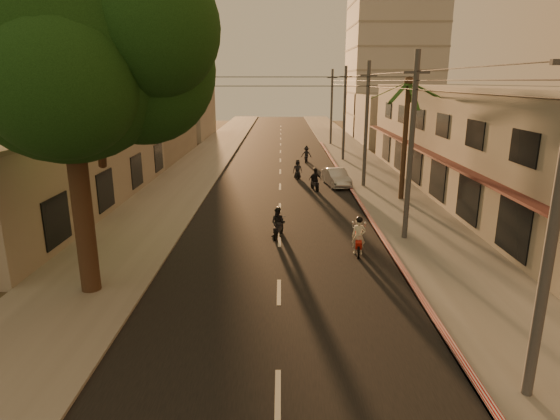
# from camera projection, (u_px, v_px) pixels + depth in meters

# --- Properties ---
(ground) EXTENTS (160.00, 160.00, 0.00)m
(ground) POSITION_uv_depth(u_px,v_px,m) (279.00, 318.00, 15.55)
(ground) COLOR #383023
(ground) RESTS_ON ground
(road) EXTENTS (10.00, 140.00, 0.02)m
(road) POSITION_uv_depth(u_px,v_px,m) (280.00, 187.00, 34.82)
(road) COLOR black
(road) RESTS_ON ground
(sidewalk_right) EXTENTS (5.00, 140.00, 0.12)m
(sidewalk_right) POSITION_uv_depth(u_px,v_px,m) (381.00, 186.00, 34.79)
(sidewalk_right) COLOR slate
(sidewalk_right) RESTS_ON ground
(sidewalk_left) EXTENTS (5.00, 140.00, 0.12)m
(sidewalk_left) POSITION_uv_depth(u_px,v_px,m) (180.00, 186.00, 34.82)
(sidewalk_left) COLOR slate
(sidewalk_left) RESTS_ON ground
(curb_stripe) EXTENTS (0.20, 60.00, 0.20)m
(curb_stripe) POSITION_uv_depth(u_px,v_px,m) (359.00, 203.00, 29.96)
(curb_stripe) COLOR red
(curb_stripe) RESTS_ON ground
(shophouse_row) EXTENTS (8.80, 34.20, 7.30)m
(shophouse_row) POSITION_uv_depth(u_px,v_px,m) (484.00, 141.00, 31.89)
(shophouse_row) COLOR gray
(shophouse_row) RESTS_ON ground
(left_building) EXTENTS (8.20, 24.20, 5.20)m
(left_building) POSITION_uv_depth(u_px,v_px,m) (50.00, 167.00, 28.38)
(left_building) COLOR gray
(left_building) RESTS_ON ground
(distant_tower) EXTENTS (12.10, 12.10, 28.00)m
(distant_tower) POSITION_uv_depth(u_px,v_px,m) (394.00, 34.00, 65.74)
(distant_tower) COLOR #B7B5B2
(distant_tower) RESTS_ON ground
(broadleaf_tree) EXTENTS (9.60, 8.70, 12.10)m
(broadleaf_tree) POSITION_uv_depth(u_px,v_px,m) (78.00, 54.00, 15.37)
(broadleaf_tree) COLOR black
(broadleaf_tree) RESTS_ON ground
(palm_tree) EXTENTS (5.00, 5.00, 8.20)m
(palm_tree) POSITION_uv_depth(u_px,v_px,m) (408.00, 89.00, 29.04)
(palm_tree) COLOR black
(palm_tree) RESTS_ON ground
(utility_poles) EXTENTS (1.20, 48.26, 9.00)m
(utility_poles) POSITION_uv_depth(u_px,v_px,m) (368.00, 97.00, 33.06)
(utility_poles) COLOR #38383A
(utility_poles) RESTS_ON ground
(filler_right) EXTENTS (8.00, 14.00, 6.00)m
(filler_right) POSITION_uv_depth(u_px,v_px,m) (393.00, 119.00, 58.08)
(filler_right) COLOR gray
(filler_right) RESTS_ON ground
(filler_left_near) EXTENTS (8.00, 14.00, 4.40)m
(filler_left_near) POSITION_uv_depth(u_px,v_px,m) (144.00, 136.00, 47.76)
(filler_left_near) COLOR gray
(filler_left_near) RESTS_ON ground
(filler_left_far) EXTENTS (8.00, 14.00, 7.00)m
(filler_left_far) POSITION_uv_depth(u_px,v_px,m) (180.00, 112.00, 64.76)
(filler_left_far) COLOR gray
(filler_left_far) RESTS_ON ground
(scooter_red) EXTENTS (0.79, 1.81, 1.79)m
(scooter_red) POSITION_uv_depth(u_px,v_px,m) (359.00, 237.00, 21.16)
(scooter_red) COLOR black
(scooter_red) RESTS_ON ground
(scooter_mid_a) EXTENTS (1.01, 1.61, 1.61)m
(scooter_mid_a) POSITION_uv_depth(u_px,v_px,m) (278.00, 223.00, 23.41)
(scooter_mid_a) COLOR black
(scooter_mid_a) RESTS_ON ground
(scooter_mid_b) EXTENTS (1.10, 1.67, 1.66)m
(scooter_mid_b) POSITION_uv_depth(u_px,v_px,m) (315.00, 180.00, 33.50)
(scooter_mid_b) COLOR black
(scooter_mid_b) RESTS_ON ground
(scooter_far_a) EXTENTS (0.75, 1.61, 1.58)m
(scooter_far_a) POSITION_uv_depth(u_px,v_px,m) (298.00, 170.00, 37.51)
(scooter_far_a) COLOR black
(scooter_far_a) RESTS_ON ground
(scooter_far_b) EXTENTS (1.15, 1.67, 1.64)m
(scooter_far_b) POSITION_uv_depth(u_px,v_px,m) (306.00, 155.00, 45.05)
(scooter_far_b) COLOR black
(scooter_far_b) RESTS_ON ground
(parked_car) EXTENTS (2.68, 4.37, 1.29)m
(parked_car) POSITION_uv_depth(u_px,v_px,m) (336.00, 177.00, 35.02)
(parked_car) COLOR #A6A8AF
(parked_car) RESTS_ON ground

